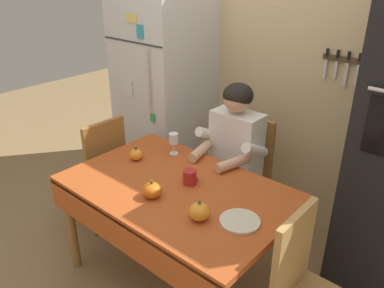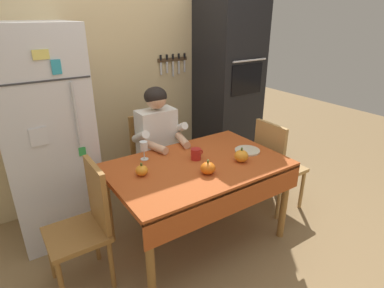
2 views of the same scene
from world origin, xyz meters
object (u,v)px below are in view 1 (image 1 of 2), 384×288
seated_person (230,153)px  pumpkin_medium (136,155)px  pumpkin_small (199,212)px  coffee_mug (190,177)px  serving_tray (240,221)px  dining_table (175,199)px  wine_glass (174,140)px  chair_behind_person (243,171)px  chair_left_side (100,168)px  refrigerator (165,96)px  pumpkin_large (152,190)px

seated_person → pumpkin_medium: (-0.43, -0.51, 0.04)m
pumpkin_small → coffee_mug: bearing=139.0°
pumpkin_medium → serving_tray: (0.95, -0.12, -0.03)m
dining_table → seated_person: bearing=91.9°
wine_glass → pumpkin_medium: 0.28m
chair_behind_person → dining_table: bearing=-88.5°
chair_left_side → coffee_mug: chair_left_side is taller
refrigerator → serving_tray: bearing=-32.1°
seated_person → pumpkin_large: 0.76m
wine_glass → chair_left_side: bearing=-157.5°
pumpkin_large → pumpkin_small: pumpkin_small is taller
serving_tray → coffee_mug: bearing=165.0°
coffee_mug → pumpkin_large: (-0.07, -0.26, -0.00)m
chair_behind_person → pumpkin_small: chair_behind_person is taller
refrigerator → wine_glass: bearing=-41.2°
dining_table → seated_person: (-0.02, 0.60, 0.08)m
chair_left_side → pumpkin_large: bearing=-15.8°
pumpkin_large → seated_person: bearing=89.2°
wine_glass → pumpkin_large: size_ratio=1.39×
chair_behind_person → refrigerator: bearing=174.4°
coffee_mug → serving_tray: size_ratio=0.52×
pumpkin_small → pumpkin_medium: bearing=162.9°
refrigerator → chair_behind_person: size_ratio=1.94×
coffee_mug → wine_glass: bearing=147.0°
chair_behind_person → chair_left_side: (-0.88, -0.70, 0.00)m
dining_table → pumpkin_medium: size_ratio=13.93×
dining_table → pumpkin_medium: pumpkin_medium is taller
pumpkin_large → serving_tray: (0.53, 0.13, -0.04)m
pumpkin_medium → pumpkin_small: bearing=-17.1°
chair_left_side → pumpkin_medium: (0.45, 0.01, 0.27)m
dining_table → pumpkin_small: pumpkin_small is taller
chair_left_side → wine_glass: chair_left_side is taller
refrigerator → chair_left_side: (0.05, -0.79, -0.39)m
refrigerator → pumpkin_large: 1.39m
coffee_mug → pumpkin_large: size_ratio=0.99×
coffee_mug → refrigerator: bearing=141.5°
dining_table → pumpkin_large: 0.21m
dining_table → serving_tray: size_ratio=6.46×
chair_left_side → pumpkin_medium: 0.52m
chair_left_side → dining_table: bearing=-5.6°
pumpkin_large → wine_glass: bearing=120.6°
dining_table → serving_tray: bearing=-2.8°
chair_left_side → coffee_mug: size_ratio=8.27×
seated_person → pumpkin_small: 0.82m
coffee_mug → serving_tray: bearing=-15.0°
chair_left_side → pumpkin_large: 0.94m
chair_behind_person → chair_left_side: same height
refrigerator → wine_glass: 0.84m
coffee_mug → serving_tray: coffee_mug is taller
refrigerator → coffee_mug: refrigerator is taller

